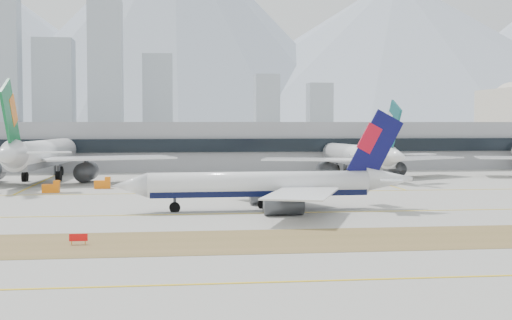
{
  "coord_description": "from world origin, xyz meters",
  "views": [
    {
      "loc": [
        -18.05,
        -119.46,
        14.76
      ],
      "look_at": [
        -0.78,
        18.0,
        7.5
      ],
      "focal_mm": 50.0,
      "sensor_mm": 36.0,
      "label": 1
    }
  ],
  "objects": [
    {
      "name": "gse_extra",
      "position": [
        -32.31,
        43.04,
        1.05
      ],
      "size": [
        3.55,
        2.0,
        2.6
      ],
      "color": "orange",
      "rests_on": "ground"
    },
    {
      "name": "widebody_cathay",
      "position": [
        34.15,
        69.19,
        5.49
      ],
      "size": [
        57.52,
        56.65,
        20.64
      ],
      "rotation": [
        0.0,
        0.0,
        1.69
      ],
      "color": "white",
      "rests_on": "ground"
    },
    {
      "name": "ground",
      "position": [
        0.0,
        0.0,
        0.0
      ],
      "size": [
        3000.0,
        3000.0,
        0.0
      ],
      "primitive_type": "plane",
      "color": "#97968D",
      "rests_on": "ground"
    },
    {
      "name": "terminal",
      "position": [
        0.0,
        114.84,
        7.5
      ],
      "size": [
        280.0,
        43.1,
        15.0
      ],
      "color": "gray",
      "rests_on": "ground"
    },
    {
      "name": "mountain_ridge",
      "position": [
        33.0,
        1404.14,
        181.85
      ],
      "size": [
        2830.0,
        1120.0,
        470.0
      ],
      "color": "#9EA8B7",
      "rests_on": "ground"
    },
    {
      "name": "city_skyline",
      "position": [
        -106.76,
        453.42,
        49.8
      ],
      "size": [
        342.0,
        49.8,
        140.0
      ],
      "color": "#929CA6",
      "rests_on": "ground"
    },
    {
      "name": "hold_sign_left",
      "position": [
        -28.72,
        -32.0,
        0.88
      ],
      "size": [
        2.2,
        0.15,
        1.35
      ],
      "color": "red",
      "rests_on": "ground"
    },
    {
      "name": "apron_markings",
      "position": [
        0.0,
        -53.95,
        0.02
      ],
      "size": [
        360.0,
        122.22,
        0.06
      ],
      "color": "brown",
      "rests_on": "ground"
    },
    {
      "name": "taxiing_airliner",
      "position": [
        -0.7,
        -0.88,
        4.17
      ],
      "size": [
        51.5,
        44.78,
        17.31
      ],
      "rotation": [
        0.0,
        0.0,
        3.17
      ],
      "color": "white",
      "rests_on": "ground"
    },
    {
      "name": "gse_c",
      "position": [
        29.19,
        40.72,
        1.05
      ],
      "size": [
        3.55,
        2.0,
        2.6
      ],
      "color": "orange",
      "rests_on": "ground"
    },
    {
      "name": "gse_b",
      "position": [
        -42.2,
        34.48,
        1.05
      ],
      "size": [
        3.55,
        2.0,
        2.6
      ],
      "color": "orange",
      "rests_on": "ground"
    },
    {
      "name": "widebody_eva",
      "position": [
        -49.44,
        63.61,
        6.55
      ],
      "size": [
        68.87,
        67.61,
        24.63
      ],
      "rotation": [
        0.0,
        0.0,
        1.49
      ],
      "color": "white",
      "rests_on": "ground"
    }
  ]
}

